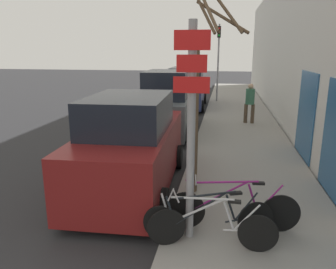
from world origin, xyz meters
TOP-DOWN VIEW (x-y plane):
  - ground_plane at (0.00, 11.20)m, footprint 80.00×80.00m
  - sidewalk_curb at (2.60, 14.00)m, footprint 3.20×32.00m
  - building_facade at (4.35, 13.92)m, footprint 0.23×32.00m
  - signpost at (1.45, 3.74)m, footprint 0.54×0.15m
  - bicycle_0 at (1.77, 3.51)m, footprint 2.12×0.44m
  - bicycle_1 at (1.82, 3.67)m, footprint 2.00×0.78m
  - bicycle_2 at (2.15, 4.07)m, footprint 2.26×0.44m
  - parked_car_0 at (-0.13, 5.82)m, footprint 2.20×4.76m
  - parked_car_1 at (-0.23, 11.23)m, footprint 2.05×4.51m
  - parked_car_2 at (-0.20, 17.23)m, footprint 2.18×4.77m
  - pedestrian_near at (2.98, 12.95)m, footprint 0.44×0.37m
  - street_tree at (1.41, 5.50)m, footprint 1.05×1.20m
  - traffic_light at (1.45, 19.02)m, footprint 0.20×0.30m

SIDE VIEW (x-z plane):
  - ground_plane at x=0.00m, z-range 0.00..0.00m
  - sidewalk_curb at x=2.60m, z-range 0.00..0.15m
  - bicycle_0 at x=1.77m, z-range 0.09..0.94m
  - bicycle_1 at x=1.82m, z-range 0.09..0.94m
  - bicycle_2 at x=2.15m, z-range 0.08..1.00m
  - parked_car_2 at x=-0.20m, z-range -0.11..2.14m
  - parked_car_0 at x=-0.13m, z-range -0.09..2.12m
  - parked_car_1 at x=-0.23m, z-range -0.13..2.30m
  - pedestrian_near at x=2.98m, z-range 0.28..1.95m
  - signpost at x=1.45m, z-range 0.28..3.73m
  - street_tree at x=1.41m, z-range -0.01..4.46m
  - traffic_light at x=1.45m, z-range 0.78..5.28m
  - building_facade at x=4.35m, z-range -0.02..6.48m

